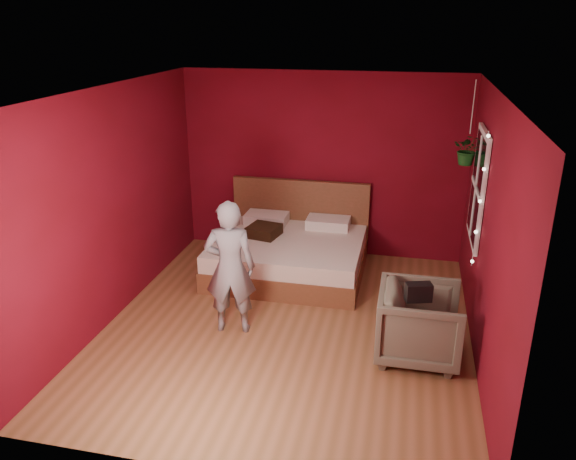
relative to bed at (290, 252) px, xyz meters
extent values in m
plane|color=#8F5A39|center=(0.29, -1.45, -0.28)|extent=(4.50, 4.50, 0.00)
cube|color=maroon|center=(0.29, 0.81, 1.02)|extent=(4.00, 0.02, 2.60)
cube|color=maroon|center=(0.29, -3.71, 1.02)|extent=(4.00, 0.02, 2.60)
cube|color=maroon|center=(-1.72, -1.45, 1.02)|extent=(0.02, 4.50, 2.60)
cube|color=maroon|center=(2.30, -1.45, 1.02)|extent=(0.02, 4.50, 2.60)
cube|color=white|center=(0.29, -1.45, 2.33)|extent=(4.00, 4.50, 0.02)
cube|color=white|center=(2.26, -0.55, 1.22)|extent=(0.04, 0.97, 1.27)
cube|color=black|center=(2.24, -0.55, 1.22)|extent=(0.02, 0.85, 1.15)
cube|color=white|center=(2.24, -0.55, 1.22)|extent=(0.03, 0.05, 1.15)
cube|color=white|center=(2.24, -0.55, 1.22)|extent=(0.03, 0.85, 0.05)
cylinder|color=silver|center=(2.23, -1.08, 1.22)|extent=(0.01, 0.01, 1.45)
sphere|color=#FFF2CC|center=(2.23, -1.08, 0.54)|extent=(0.04, 0.04, 0.04)
sphere|color=#FFF2CC|center=(2.23, -1.08, 0.88)|extent=(0.04, 0.04, 0.04)
sphere|color=#FFF2CC|center=(2.23, -1.08, 1.22)|extent=(0.04, 0.04, 0.04)
sphere|color=#FFF2CC|center=(2.23, -1.08, 1.55)|extent=(0.04, 0.04, 0.04)
sphere|color=#FFF2CC|center=(2.23, -1.08, 1.89)|extent=(0.04, 0.04, 0.04)
cube|color=brown|center=(0.00, -0.09, -0.14)|extent=(1.98, 1.68, 0.28)
cube|color=silver|center=(0.00, -0.09, 0.10)|extent=(1.94, 1.65, 0.22)
cube|color=brown|center=(0.00, 0.71, 0.26)|extent=(1.98, 0.08, 1.09)
cube|color=silver|center=(-0.45, 0.47, 0.28)|extent=(0.59, 0.38, 0.14)
cube|color=silver|center=(0.45, 0.47, 0.28)|extent=(0.59, 0.38, 0.14)
imported|color=gray|center=(-0.30, -1.64, 0.47)|extent=(0.61, 0.46, 1.51)
imported|color=#6A6654|center=(1.71, -1.74, 0.10)|extent=(0.83, 0.81, 0.76)
cube|color=black|center=(1.67, -1.97, 0.56)|extent=(0.27, 0.19, 0.17)
cube|color=#321F10|center=(-0.36, -0.02, 0.28)|extent=(0.47, 0.47, 0.14)
cylinder|color=silver|center=(2.16, 0.04, 2.00)|extent=(0.01, 0.01, 0.62)
imported|color=#1A5B1E|center=(2.16, 0.04, 1.50)|extent=(0.36, 0.31, 0.37)
camera|label=1|loc=(1.49, -6.84, 3.00)|focal=35.00mm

